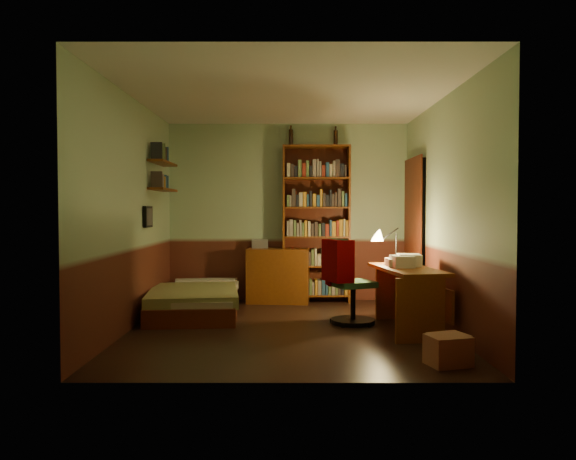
{
  "coord_description": "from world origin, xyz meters",
  "views": [
    {
      "loc": [
        0.0,
        -6.27,
        1.33
      ],
      "look_at": [
        0.0,
        0.25,
        1.1
      ],
      "focal_mm": 35.0,
      "sensor_mm": 36.0,
      "label": 1
    }
  ],
  "objects_px": {
    "bookshelf": "(316,224)",
    "bed": "(196,291)",
    "cardboard_box_b": "(448,346)",
    "office_chair": "(353,275)",
    "desk_lamp": "(396,235)",
    "desk": "(407,299)",
    "dresser": "(278,276)",
    "mini_stereo": "(260,244)",
    "cardboard_box_a": "(448,350)"
  },
  "relations": [
    {
      "from": "desk",
      "to": "cardboard_box_b",
      "type": "relative_size",
      "value": 4.11
    },
    {
      "from": "desk",
      "to": "desk_lamp",
      "type": "xyz_separation_m",
      "value": [
        0.0,
        0.65,
        0.69
      ]
    },
    {
      "from": "dresser",
      "to": "bookshelf",
      "type": "distance_m",
      "value": 0.93
    },
    {
      "from": "office_chair",
      "to": "cardboard_box_a",
      "type": "distance_m",
      "value": 1.92
    },
    {
      "from": "bed",
      "to": "bookshelf",
      "type": "distance_m",
      "value": 2.03
    },
    {
      "from": "bookshelf",
      "to": "cardboard_box_a",
      "type": "bearing_deg",
      "value": -73.8
    },
    {
      "from": "bookshelf",
      "to": "cardboard_box_a",
      "type": "relative_size",
      "value": 6.64
    },
    {
      "from": "desk",
      "to": "dresser",
      "type": "bearing_deg",
      "value": 120.82
    },
    {
      "from": "bed",
      "to": "mini_stereo",
      "type": "bearing_deg",
      "value": 46.44
    },
    {
      "from": "dresser",
      "to": "mini_stereo",
      "type": "distance_m",
      "value": 0.54
    },
    {
      "from": "office_chair",
      "to": "dresser",
      "type": "bearing_deg",
      "value": 99.41
    },
    {
      "from": "dresser",
      "to": "cardboard_box_a",
      "type": "distance_m",
      "value": 3.62
    },
    {
      "from": "desk_lamp",
      "to": "office_chair",
      "type": "relative_size",
      "value": 0.6
    },
    {
      "from": "office_chair",
      "to": "cardboard_box_a",
      "type": "xyz_separation_m",
      "value": [
        0.61,
        -1.77,
        -0.44
      ]
    },
    {
      "from": "bookshelf",
      "to": "desk",
      "type": "height_order",
      "value": "bookshelf"
    },
    {
      "from": "bookshelf",
      "to": "cardboard_box_a",
      "type": "xyz_separation_m",
      "value": [
        0.96,
        -3.36,
        -1.0
      ]
    },
    {
      "from": "desk_lamp",
      "to": "bed",
      "type": "bearing_deg",
      "value": 173.45
    },
    {
      "from": "mini_stereo",
      "to": "desk_lamp",
      "type": "relative_size",
      "value": 0.35
    },
    {
      "from": "dresser",
      "to": "bed",
      "type": "bearing_deg",
      "value": -136.28
    },
    {
      "from": "mini_stereo",
      "to": "desk",
      "type": "bearing_deg",
      "value": -50.65
    },
    {
      "from": "bookshelf",
      "to": "office_chair",
      "type": "distance_m",
      "value": 1.73
    },
    {
      "from": "office_chair",
      "to": "bed",
      "type": "bearing_deg",
      "value": 139.53
    },
    {
      "from": "bed",
      "to": "desk",
      "type": "relative_size",
      "value": 1.49
    },
    {
      "from": "dresser",
      "to": "cardboard_box_b",
      "type": "distance_m",
      "value": 3.46
    },
    {
      "from": "desk",
      "to": "cardboard_box_b",
      "type": "xyz_separation_m",
      "value": [
        0.11,
        -1.23,
        -0.24
      ]
    },
    {
      "from": "desk",
      "to": "bed",
      "type": "bearing_deg",
      "value": 150.57
    },
    {
      "from": "dresser",
      "to": "cardboard_box_b",
      "type": "height_order",
      "value": "dresser"
    },
    {
      "from": "bed",
      "to": "cardboard_box_b",
      "type": "relative_size",
      "value": 6.11
    },
    {
      "from": "bookshelf",
      "to": "office_chair",
      "type": "height_order",
      "value": "bookshelf"
    },
    {
      "from": "desk",
      "to": "desk_lamp",
      "type": "bearing_deg",
      "value": 82.17
    },
    {
      "from": "dresser",
      "to": "desk",
      "type": "xyz_separation_m",
      "value": [
        1.46,
        -1.84,
        -0.04
      ]
    },
    {
      "from": "desk_lamp",
      "to": "cardboard_box_a",
      "type": "height_order",
      "value": "desk_lamp"
    },
    {
      "from": "mini_stereo",
      "to": "office_chair",
      "type": "relative_size",
      "value": 0.21
    },
    {
      "from": "mini_stereo",
      "to": "desk_lamp",
      "type": "xyz_separation_m",
      "value": [
        1.73,
        -1.31,
        0.19
      ]
    },
    {
      "from": "bookshelf",
      "to": "office_chair",
      "type": "xyz_separation_m",
      "value": [
        0.35,
        -1.59,
        -0.56
      ]
    },
    {
      "from": "desk_lamp",
      "to": "bookshelf",
      "type": "bearing_deg",
      "value": 127.16
    },
    {
      "from": "desk_lamp",
      "to": "cardboard_box_a",
      "type": "distance_m",
      "value": 2.27
    },
    {
      "from": "desk",
      "to": "cardboard_box_b",
      "type": "bearing_deg",
      "value": -92.44
    },
    {
      "from": "bookshelf",
      "to": "cardboard_box_b",
      "type": "bearing_deg",
      "value": -71.72
    },
    {
      "from": "bed",
      "to": "desk_lamp",
      "type": "height_order",
      "value": "desk_lamp"
    },
    {
      "from": "dresser",
      "to": "office_chair",
      "type": "xyz_separation_m",
      "value": [
        0.9,
        -1.51,
        0.18
      ]
    },
    {
      "from": "dresser",
      "to": "desk",
      "type": "bearing_deg",
      "value": -46.22
    },
    {
      "from": "dresser",
      "to": "office_chair",
      "type": "distance_m",
      "value": 1.77
    },
    {
      "from": "bed",
      "to": "desk_lamp",
      "type": "xyz_separation_m",
      "value": [
        2.51,
        -0.35,
        0.75
      ]
    },
    {
      "from": "bookshelf",
      "to": "desk_lamp",
      "type": "distance_m",
      "value": 1.57
    },
    {
      "from": "bed",
      "to": "dresser",
      "type": "bearing_deg",
      "value": 34.04
    },
    {
      "from": "bookshelf",
      "to": "bed",
      "type": "bearing_deg",
      "value": -149.88
    },
    {
      "from": "dresser",
      "to": "desk",
      "type": "relative_size",
      "value": 0.68
    },
    {
      "from": "desk_lamp",
      "to": "office_chair",
      "type": "bearing_deg",
      "value": -148.96
    },
    {
      "from": "desk",
      "to": "bookshelf",
      "type": "bearing_deg",
      "value": 107.73
    }
  ]
}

